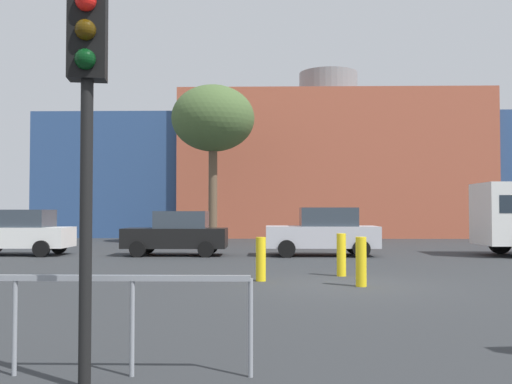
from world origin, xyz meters
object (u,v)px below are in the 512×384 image
(parked_car_2, at_px, (323,232))
(bollard_yellow_2, at_px, (341,255))
(bare_tree_0, at_px, (213,120))
(bollard_yellow_1, at_px, (261,259))
(parked_car_0, at_px, (19,233))
(bollard_yellow_0, at_px, (361,262))
(traffic_light_near_left, at_px, (87,92))
(parked_car_1, at_px, (177,233))

(parked_car_2, distance_m, bollard_yellow_2, 6.71)
(bare_tree_0, relative_size, bollard_yellow_1, 7.70)
(parked_car_0, xyz_separation_m, bollard_yellow_0, (11.53, -8.71, -0.31))
(parked_car_2, xyz_separation_m, bollard_yellow_1, (-2.24, -7.77, -0.37))
(traffic_light_near_left, relative_size, bollard_yellow_2, 3.51)
(bollard_yellow_0, height_order, bollard_yellow_2, bollard_yellow_0)
(parked_car_2, xyz_separation_m, bollard_yellow_0, (0.01, -8.71, -0.35))
(traffic_light_near_left, bearing_deg, parked_car_2, 157.70)
(bare_tree_0, height_order, bollard_yellow_2, bare_tree_0)
(parked_car_1, distance_m, bollard_yellow_1, 8.43)
(bollard_yellow_2, bearing_deg, parked_car_1, 128.50)
(bare_tree_0, bearing_deg, parked_car_1, -94.72)
(bollard_yellow_2, bearing_deg, bare_tree_0, 108.33)
(bollard_yellow_0, distance_m, bollard_yellow_2, 2.03)
(parked_car_1, distance_m, traffic_light_near_left, 16.35)
(parked_car_0, bearing_deg, bollard_yellow_2, 149.47)
(bollard_yellow_1, xyz_separation_m, bollard_yellow_2, (2.07, 1.08, 0.02))
(parked_car_2, bearing_deg, traffic_light_near_left, 76.70)
(traffic_light_near_left, height_order, bollard_yellow_1, traffic_light_near_left)
(parked_car_1, distance_m, bollard_yellow_0, 10.31)
(parked_car_2, xyz_separation_m, bare_tree_0, (-4.88, 7.51, 5.44))
(traffic_light_near_left, bearing_deg, bollard_yellow_0, 143.77)
(parked_car_2, distance_m, traffic_light_near_left, 16.69)
(traffic_light_near_left, xyz_separation_m, bollard_yellow_0, (3.82, 7.42, -2.29))
(parked_car_0, distance_m, bollard_yellow_1, 12.11)
(parked_car_0, bearing_deg, bollard_yellow_0, 142.94)
(parked_car_2, height_order, bollard_yellow_1, parked_car_2)
(traffic_light_near_left, distance_m, bollard_yellow_1, 8.82)
(parked_car_0, bearing_deg, parked_car_2, 180.00)
(parked_car_0, height_order, parked_car_2, parked_car_2)
(bollard_yellow_1, bearing_deg, parked_car_2, 73.90)
(parked_car_0, bearing_deg, parked_car_1, 180.00)
(parked_car_2, relative_size, bollard_yellow_0, 3.78)
(bollard_yellow_1, relative_size, bollard_yellow_2, 0.96)
(bollard_yellow_0, xyz_separation_m, bollard_yellow_1, (-2.25, 0.94, -0.03))
(parked_car_2, bearing_deg, bollard_yellow_1, 73.90)
(parked_car_0, bearing_deg, traffic_light_near_left, 115.55)
(parked_car_1, xyz_separation_m, bare_tree_0, (0.62, 7.51, 5.51))
(parked_car_0, relative_size, bollard_yellow_1, 3.79)
(bare_tree_0, distance_m, bollard_yellow_1, 16.56)
(parked_car_2, relative_size, bollard_yellow_1, 3.96)
(parked_car_1, relative_size, bare_tree_0, 0.48)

